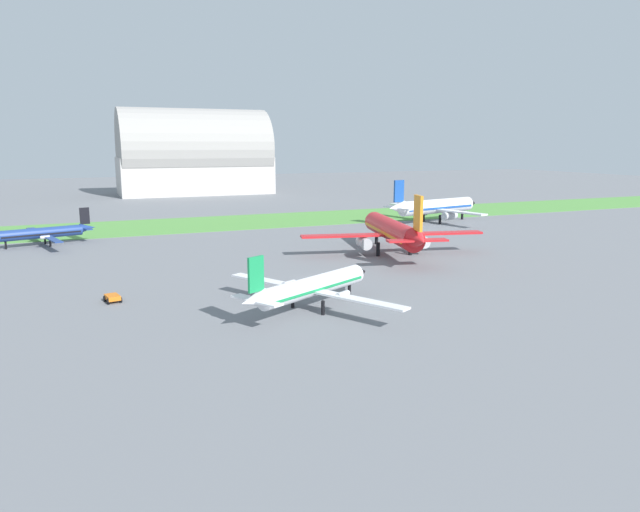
% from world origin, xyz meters
% --- Properties ---
extents(ground_plane, '(600.00, 600.00, 0.00)m').
position_xyz_m(ground_plane, '(0.00, 0.00, 0.00)').
color(ground_plane, slate).
extents(grass_taxiway_strip, '(360.00, 28.00, 0.08)m').
position_xyz_m(grass_taxiway_strip, '(0.00, 67.05, 0.04)').
color(grass_taxiway_strip, '#549342').
rests_on(grass_taxiway_strip, ground_plane).
extents(airplane_parked_jet_far, '(30.72, 31.12, 11.11)m').
position_xyz_m(airplane_parked_jet_far, '(51.50, 47.21, 4.00)').
color(airplane_parked_jet_far, white).
rests_on(airplane_parked_jet_far, ground_plane).
extents(airplane_midfield_jet, '(32.84, 32.44, 11.75)m').
position_xyz_m(airplane_midfield_jet, '(19.93, 13.34, 4.23)').
color(airplane_midfield_jet, red).
rests_on(airplane_midfield_jet, ground_plane).
extents(airplane_foreground_turboprop, '(20.84, 23.94, 7.86)m').
position_xyz_m(airplane_foreground_turboprop, '(-6.77, -13.91, 2.88)').
color(airplane_foreground_turboprop, white).
rests_on(airplane_foreground_turboprop, ground_plane).
extents(airplane_taxiing_turboprop, '(19.55, 22.66, 6.93)m').
position_xyz_m(airplane_taxiing_turboprop, '(-38.26, 47.84, 2.53)').
color(airplane_taxiing_turboprop, navy).
rests_on(airplane_taxiing_turboprop, ground_plane).
extents(baggage_cart_near_gate, '(2.18, 2.67, 0.90)m').
position_xyz_m(baggage_cart_near_gate, '(-28.46, -1.00, 0.57)').
color(baggage_cart_near_gate, orange).
rests_on(baggage_cart_near_gate, ground_plane).
extents(hangar_distant, '(58.55, 32.17, 33.53)m').
position_xyz_m(hangar_distant, '(12.60, 159.84, 14.44)').
color(hangar_distant, '#BCB7B2').
rests_on(hangar_distant, ground_plane).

